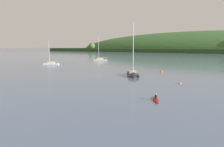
{
  "coord_description": "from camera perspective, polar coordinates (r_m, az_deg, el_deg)",
  "views": [
    {
      "loc": [
        27.81,
        -12.17,
        6.99
      ],
      "look_at": [
        5.02,
        26.41,
        1.39
      ],
      "focal_mm": 35.0,
      "sensor_mm": 36.0,
      "label": 1
    }
  ],
  "objects": [
    {
      "name": "far_shoreline_hill",
      "position": [
        292.26,
        22.21,
        5.26
      ],
      "size": [
        463.74,
        131.07,
        51.53
      ],
      "rotation": [
        0.0,
        0.0,
        -0.05
      ],
      "color": "#27431B",
      "rests_on": "ground"
    },
    {
      "name": "sailboat_near_mooring",
      "position": [
        86.94,
        -16.02,
        2.34
      ],
      "size": [
        6.62,
        4.67,
        9.96
      ],
      "rotation": [
        0.0,
        0.0,
        3.62
      ],
      "color": "white",
      "rests_on": "ground"
    },
    {
      "name": "sailboat_far_left",
      "position": [
        51.32,
        5.49,
        -0.6
      ],
      "size": [
        6.1,
        8.33,
        13.55
      ],
      "rotation": [
        0.0,
        0.0,
        5.23
      ],
      "color": "#232328",
      "rests_on": "ground"
    },
    {
      "name": "mooring_buoy_foreground",
      "position": [
        43.06,
        17.35,
        -2.55
      ],
      "size": [
        0.56,
        0.56,
        0.64
      ],
      "color": "#E06675",
      "rests_on": "ground"
    },
    {
      "name": "mooring_buoy_midchannel",
      "position": [
        61.61,
        12.77,
        0.43
      ],
      "size": [
        0.75,
        0.75,
        0.83
      ],
      "color": "#EA5B19",
      "rests_on": "ground"
    },
    {
      "name": "sailboat_outer_reach",
      "position": [
        107.37,
        -3.56,
        3.48
      ],
      "size": [
        7.93,
        5.93,
        12.28
      ],
      "rotation": [
        0.0,
        0.0,
        3.66
      ],
      "color": "#ADB2BC",
      "rests_on": "ground"
    },
    {
      "name": "canoe_with_paddler",
      "position": [
        29.22,
        11.39,
        -6.66
      ],
      "size": [
        2.24,
        3.48,
        1.02
      ],
      "rotation": [
        0.0,
        0.0,
        5.18
      ],
      "color": "maroon",
      "rests_on": "ground"
    }
  ]
}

